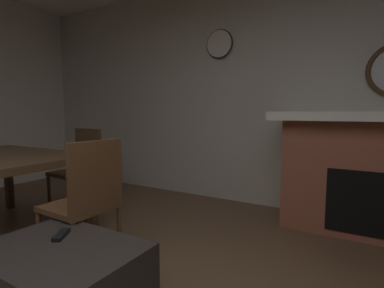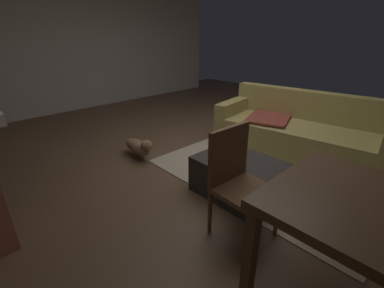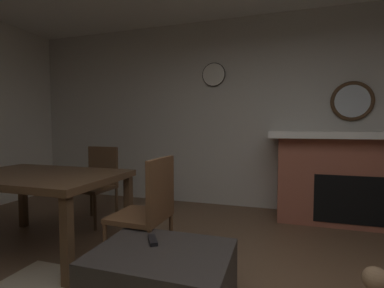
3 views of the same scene
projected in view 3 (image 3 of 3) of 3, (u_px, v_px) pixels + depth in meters
The scene contains 9 objects.
wall_back_fireplace_side at pixel (272, 113), 3.95m from camera, with size 8.36×0.12×2.77m, color beige.
fireplace at pixel (356, 177), 3.35m from camera, with size 2.06×0.76×1.13m.
round_wall_mirror at pixel (352, 101), 3.56m from camera, with size 0.52×0.05×0.52m.
ottoman_coffee_table at pixel (162, 280), 1.75m from camera, with size 0.87×0.65×0.40m, color #2D2826.
tv_remote at pixel (153, 240), 1.87m from camera, with size 0.05×0.16×0.02m, color black.
dining_table at pixel (39, 182), 2.60m from camera, with size 1.53×0.99×0.74m.
dining_chair_south at pixel (98, 179), 3.45m from camera, with size 0.47×0.47×0.93m.
dining_chair_west at pixel (149, 206), 2.26m from camera, with size 0.46×0.46×0.93m.
wall_clock at pixel (214, 75), 4.08m from camera, with size 0.35×0.03×0.35m.
Camera 3 is at (-0.07, 1.01, 1.17)m, focal length 25.62 mm.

